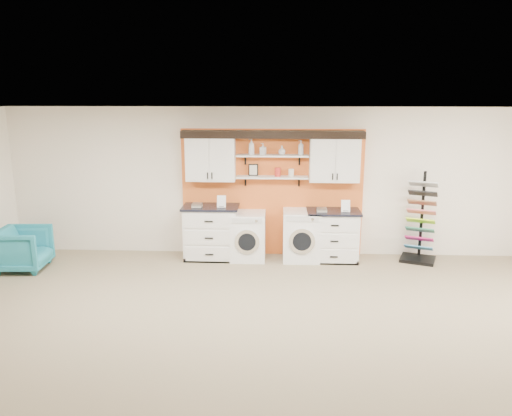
{
  "coord_description": "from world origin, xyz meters",
  "views": [
    {
      "loc": [
        0.11,
        -5.27,
        3.12
      ],
      "look_at": [
        -0.23,
        2.3,
        1.3
      ],
      "focal_mm": 35.0,
      "sensor_mm": 36.0,
      "label": 1
    }
  ],
  "objects_px": {
    "base_cabinet_right": "(333,235)",
    "dryer": "(301,235)",
    "armchair": "(23,249)",
    "base_cabinet_left": "(211,232)",
    "sample_rack": "(420,233)",
    "washer": "(248,236)"
  },
  "relations": [
    {
      "from": "base_cabinet_left",
      "to": "dryer",
      "type": "relative_size",
      "value": 1.1
    },
    {
      "from": "base_cabinet_left",
      "to": "armchair",
      "type": "distance_m",
      "value": 3.32
    },
    {
      "from": "washer",
      "to": "sample_rack",
      "type": "relative_size",
      "value": 0.54
    },
    {
      "from": "base_cabinet_left",
      "to": "armchair",
      "type": "xyz_separation_m",
      "value": [
        -3.23,
        -0.75,
        -0.13
      ]
    },
    {
      "from": "washer",
      "to": "armchair",
      "type": "bearing_deg",
      "value": -169.23
    },
    {
      "from": "base_cabinet_right",
      "to": "washer",
      "type": "height_order",
      "value": "base_cabinet_right"
    },
    {
      "from": "dryer",
      "to": "armchair",
      "type": "distance_m",
      "value": 4.97
    },
    {
      "from": "base_cabinet_right",
      "to": "washer",
      "type": "bearing_deg",
      "value": -179.88
    },
    {
      "from": "base_cabinet_left",
      "to": "dryer",
      "type": "xyz_separation_m",
      "value": [
        1.68,
        -0.0,
        -0.03
      ]
    },
    {
      "from": "washer",
      "to": "base_cabinet_right",
      "type": "bearing_deg",
      "value": 0.12
    },
    {
      "from": "base_cabinet_right",
      "to": "armchair",
      "type": "bearing_deg",
      "value": -172.22
    },
    {
      "from": "base_cabinet_right",
      "to": "base_cabinet_left",
      "type": "bearing_deg",
      "value": -180.0
    },
    {
      "from": "base_cabinet_right",
      "to": "dryer",
      "type": "height_order",
      "value": "base_cabinet_right"
    },
    {
      "from": "base_cabinet_right",
      "to": "washer",
      "type": "relative_size",
      "value": 1.09
    },
    {
      "from": "armchair",
      "to": "sample_rack",
      "type": "bearing_deg",
      "value": -87.14
    },
    {
      "from": "washer",
      "to": "sample_rack",
      "type": "bearing_deg",
      "value": 0.67
    },
    {
      "from": "base_cabinet_right",
      "to": "armchair",
      "type": "distance_m",
      "value": 5.54
    },
    {
      "from": "base_cabinet_right",
      "to": "armchair",
      "type": "relative_size",
      "value": 1.17
    },
    {
      "from": "armchair",
      "to": "base_cabinet_right",
      "type": "bearing_deg",
      "value": -85.67
    },
    {
      "from": "base_cabinet_left",
      "to": "washer",
      "type": "relative_size",
      "value": 1.16
    },
    {
      "from": "dryer",
      "to": "armchair",
      "type": "height_order",
      "value": "dryer"
    },
    {
      "from": "base_cabinet_right",
      "to": "dryer",
      "type": "xyz_separation_m",
      "value": [
        -0.58,
        -0.0,
        -0.01
      ]
    }
  ]
}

